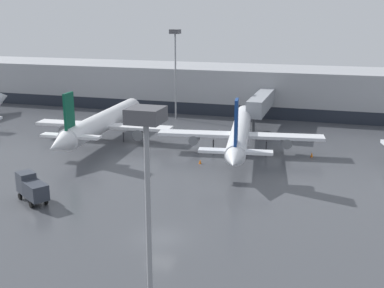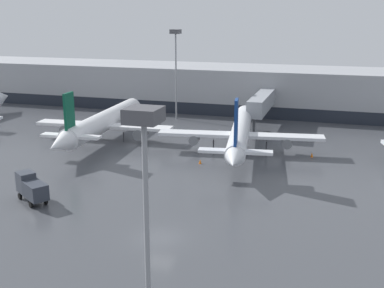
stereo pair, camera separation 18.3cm
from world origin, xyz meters
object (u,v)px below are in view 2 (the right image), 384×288
apron_light_mast_1 (145,160)px  parked_jet_3 (103,122)px  parked_jet_0 (240,132)px  traffic_cone_1 (312,155)px  service_truck_1 (31,187)px  apron_light_mast_2 (176,48)px  traffic_cone_3 (200,161)px

apron_light_mast_1 → parked_jet_3: bearing=120.1°
parked_jet_0 → traffic_cone_1: size_ratio=50.19×
parked_jet_0 → apron_light_mast_1: apron_light_mast_1 is taller
service_truck_1 → apron_light_mast_1: 30.21m
parked_jet_0 → parked_jet_3: 22.60m
service_truck_1 → apron_light_mast_2: 46.55m
parked_jet_3 → apron_light_mast_1: 52.80m
apron_light_mast_2 → parked_jet_3: bearing=-107.6°
traffic_cone_3 → apron_light_mast_2: size_ratio=0.04×
parked_jet_3 → service_truck_1: 26.71m
apron_light_mast_2 → traffic_cone_1: bearing=-35.2°
parked_jet_0 → service_truck_1: size_ratio=6.42×
traffic_cone_3 → apron_light_mast_2: apron_light_mast_2 is taller
parked_jet_0 → parked_jet_3: size_ratio=0.98×
apron_light_mast_1 → apron_light_mast_2: size_ratio=0.88×
traffic_cone_1 → apron_light_mast_1: (-6.71, -44.84, 11.75)m
service_truck_1 → traffic_cone_1: service_truck_1 is taller
parked_jet_0 → apron_light_mast_1: 44.76m
parked_jet_0 → apron_light_mast_2: 28.01m
apron_light_mast_2 → service_truck_1: bearing=-91.4°
service_truck_1 → apron_light_mast_1: apron_light_mast_1 is taller
parked_jet_0 → service_truck_1: parked_jet_0 is taller
apron_light_mast_1 → apron_light_mast_2: apron_light_mast_2 is taller
parked_jet_0 → service_truck_1: (-17.75, -24.95, -1.54)m
parked_jet_0 → traffic_cone_1: parked_jet_0 is taller
traffic_cone_1 → apron_light_mast_1: size_ratio=0.04×
parked_jet_3 → apron_light_mast_2: 22.33m
service_truck_1 → apron_light_mast_2: (1.13, 45.00, 11.84)m
traffic_cone_3 → parked_jet_3: bearing=156.9°
apron_light_mast_1 → apron_light_mast_2: 66.88m
apron_light_mast_1 → apron_light_mast_2: (-20.11, 63.77, 1.39)m
parked_jet_0 → apron_light_mast_1: (3.48, -43.73, 8.90)m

